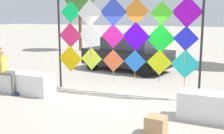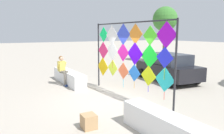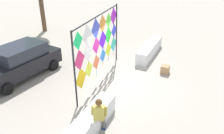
# 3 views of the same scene
# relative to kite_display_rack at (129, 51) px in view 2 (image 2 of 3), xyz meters

# --- Properties ---
(ground) EXTENTS (120.00, 120.00, 0.00)m
(ground) POSITION_rel_kite_display_rack_xyz_m (0.08, -1.06, -1.95)
(ground) COLOR #ADA393
(plaza_ledge_left) EXTENTS (3.44, 0.62, 0.69)m
(plaza_ledge_left) POSITION_rel_kite_display_rack_xyz_m (-3.66, -1.36, -1.61)
(plaza_ledge_left) COLOR white
(plaza_ledge_left) RESTS_ON ground
(plaza_ledge_right) EXTENTS (3.44, 0.62, 0.69)m
(plaza_ledge_right) POSITION_rel_kite_display_rack_xyz_m (3.82, -1.36, -1.61)
(plaza_ledge_right) COLOR white
(plaza_ledge_right) RESTS_ON ground
(kite_display_rack) EXTENTS (4.81, 0.45, 3.17)m
(kite_display_rack) POSITION_rel_kite_display_rack_xyz_m (0.00, 0.00, 0.00)
(kite_display_rack) COLOR #232328
(kite_display_rack) RESTS_ON ground
(seated_vendor) EXTENTS (0.72, 0.57, 1.53)m
(seated_vendor) POSITION_rel_kite_display_rack_xyz_m (-3.39, -1.76, -1.04)
(seated_vendor) COLOR #666056
(seated_vendor) RESTS_ON ground
(parked_car) EXTENTS (4.25, 2.38, 1.57)m
(parked_car) POSITION_rel_kite_display_rack_xyz_m (-1.37, 3.70, -1.15)
(parked_car) COLOR black
(parked_car) RESTS_ON ground
(cardboard_box_large) EXTENTS (0.43, 0.41, 0.41)m
(cardboard_box_large) POSITION_rel_kite_display_rack_xyz_m (1.91, -2.74, -1.74)
(cardboard_box_large) COLOR tan
(cardboard_box_large) RESTS_ON ground
(tree_palm_like) EXTENTS (2.28, 2.28, 5.17)m
(tree_palm_like) POSITION_rel_kite_display_rack_xyz_m (-7.51, 9.48, 2.13)
(tree_palm_like) COLOR brown
(tree_palm_like) RESTS_ON ground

